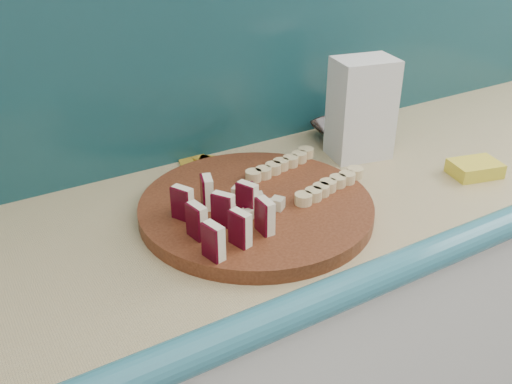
{
  "coord_description": "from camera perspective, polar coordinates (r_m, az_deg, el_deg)",
  "views": [
    {
      "loc": [
        -0.56,
        0.65,
        1.48
      ],
      "look_at": [
        -0.06,
        1.48,
        0.96
      ],
      "focal_mm": 40.0,
      "sensor_mm": 36.0,
      "label": 1
    }
  ],
  "objects": [
    {
      "name": "apple_chunks",
      "position": [
        1.09,
        -1.13,
        -0.91
      ],
      "size": [
        0.07,
        0.08,
        0.02
      ],
      "color": "beige",
      "rests_on": "cutting_board"
    },
    {
      "name": "sponge",
      "position": [
        1.36,
        21.05,
        2.21
      ],
      "size": [
        0.12,
        0.1,
        0.03
      ],
      "primitive_type": "cube",
      "rotation": [
        0.0,
        0.0,
        -0.25
      ],
      "color": "yellow",
      "rests_on": "kitchen_counter"
    },
    {
      "name": "apple_wedges",
      "position": [
        1.01,
        -3.46,
        -2.14
      ],
      "size": [
        0.15,
        0.2,
        0.06
      ],
      "color": "#FEF1CB",
      "rests_on": "cutting_board"
    },
    {
      "name": "banana_peel",
      "position": [
        1.32,
        -4.67,
        2.87
      ],
      "size": [
        0.21,
        0.17,
        0.01
      ],
      "rotation": [
        0.0,
        0.0,
        0.17
      ],
      "color": "gold",
      "rests_on": "kitchen_counter"
    },
    {
      "name": "brown_bowl",
      "position": [
        1.46,
        9.44,
        5.85
      ],
      "size": [
        0.18,
        0.18,
        0.04
      ],
      "primitive_type": "imported",
      "rotation": [
        0.0,
        0.0,
        -0.03
      ],
      "color": "black",
      "rests_on": "kitchen_counter"
    },
    {
      "name": "kitchen_counter",
      "position": [
        1.49,
        5.1,
        -15.38
      ],
      "size": [
        2.2,
        0.63,
        0.91
      ],
      "color": "white",
      "rests_on": "ground"
    },
    {
      "name": "banana_slices",
      "position": [
        1.19,
        4.91,
        1.77
      ],
      "size": [
        0.22,
        0.2,
        0.02
      ],
      "color": "#DBC286",
      "rests_on": "cutting_board"
    },
    {
      "name": "backsplash",
      "position": [
        1.35,
        -0.96,
        14.67
      ],
      "size": [
        2.2,
        0.02,
        0.5
      ],
      "primitive_type": "cube",
      "color": "teal",
      "rests_on": "kitchen_counter"
    },
    {
      "name": "cutting_board",
      "position": [
        1.12,
        0.0,
        -1.55
      ],
      "size": [
        0.54,
        0.54,
        0.03
      ],
      "primitive_type": "cylinder",
      "rotation": [
        0.0,
        0.0,
        0.21
      ],
      "color": "#441E0E",
      "rests_on": "kitchen_counter"
    },
    {
      "name": "flour_bag",
      "position": [
        1.35,
        10.51,
        8.19
      ],
      "size": [
        0.15,
        0.12,
        0.23
      ],
      "primitive_type": "cube",
      "rotation": [
        0.0,
        0.0,
        -0.21
      ],
      "color": "white",
      "rests_on": "kitchen_counter"
    }
  ]
}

